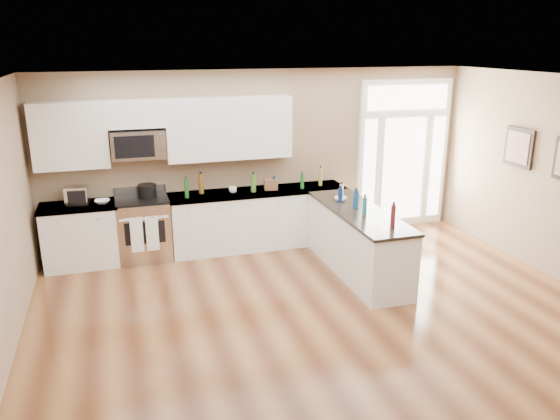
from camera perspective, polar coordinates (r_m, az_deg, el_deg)
name	(u,v)px	position (r m, az deg, el deg)	size (l,w,h in m)	color
ground	(366,366)	(5.92, 8.96, -15.83)	(8.00, 8.00, 0.00)	#552D18
room_shell	(374,208)	(5.20, 9.83, 0.19)	(8.00, 8.00, 8.00)	#957C5E
back_cabinet_left	(81,237)	(8.59, -20.04, -2.68)	(1.10, 0.66, 0.94)	white
back_cabinet_right	(259,220)	(8.83, -2.24, -1.08)	(2.85, 0.66, 0.94)	white
peninsula_cabinet	(358,244)	(7.90, 8.12, -3.52)	(0.69, 2.32, 0.94)	white
upper_cabinet_left	(70,136)	(8.38, -21.11, 7.26)	(1.04, 0.33, 0.95)	white
upper_cabinet_right	(229,128)	(8.53, -5.33, 8.49)	(1.94, 0.33, 0.95)	white
upper_cabinet_short	(136,114)	(8.32, -14.85, 9.70)	(0.82, 0.33, 0.40)	white
microwave	(138,144)	(8.35, -14.62, 6.68)	(0.78, 0.41, 0.42)	silver
entry_door	(403,155)	(9.86, 12.74, 5.65)	(1.70, 0.10, 2.60)	white
wall_art_near	(519,147)	(8.90, 23.68, 6.02)	(0.05, 0.58, 0.58)	black
kitchen_range	(144,229)	(8.56, -14.03, -1.90)	(0.78, 0.69, 1.08)	silver
stockpot	(147,190)	(8.46, -13.71, 1.99)	(0.28, 0.28, 0.21)	black
toaster_oven	(77,195)	(8.42, -20.45, 1.44)	(0.31, 0.25, 0.27)	silver
cardboard_box	(271,184)	(8.71, -0.97, 2.71)	(0.21, 0.15, 0.17)	brown
bowl_left	(102,202)	(8.39, -18.09, 0.84)	(0.22, 0.22, 0.05)	white
bowl_peninsula	(341,199)	(8.15, 6.36, 1.16)	(0.19, 0.19, 0.06)	white
cup_counter	(233,190)	(8.56, -4.96, 2.12)	(0.12, 0.12, 0.10)	white
counter_bottles	(291,190)	(8.18, 1.18, 2.08)	(2.35, 2.44, 0.31)	#19591E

